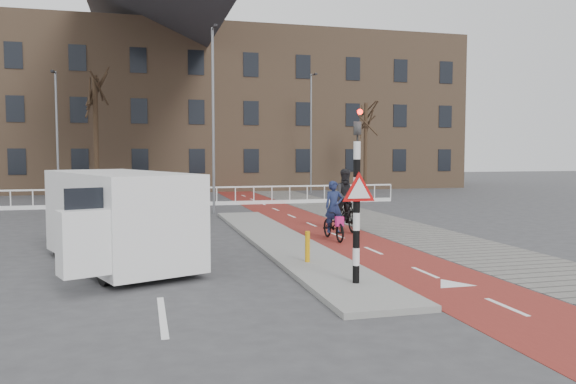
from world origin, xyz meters
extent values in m
plane|color=#38383A|center=(0.00, 0.00, 0.00)|extent=(120.00, 120.00, 0.00)
cube|color=maroon|center=(1.50, 10.00, 0.01)|extent=(2.50, 60.00, 0.01)
cube|color=slate|center=(4.30, 10.00, 0.01)|extent=(3.00, 60.00, 0.01)
cube|color=gray|center=(-0.70, 4.00, 0.06)|extent=(1.80, 16.00, 0.12)
cylinder|color=black|center=(-0.60, -2.00, 1.56)|extent=(0.14, 0.14, 2.88)
imported|color=black|center=(-0.60, -2.00, 3.40)|extent=(0.13, 0.16, 0.80)
cylinder|color=#FF0C05|center=(-0.60, -2.14, 3.58)|extent=(0.11, 0.02, 0.11)
cylinder|color=orange|center=(-0.93, 0.37, 0.49)|extent=(0.12, 0.12, 0.75)
imported|color=black|center=(1.07, 4.16, 0.48)|extent=(0.65, 1.80, 0.94)
imported|color=#192247|center=(1.07, 4.16, 1.07)|extent=(0.60, 0.40, 1.64)
cube|color=#CA1C72|center=(1.06, 3.61, 0.66)|extent=(0.25, 0.16, 0.30)
imported|color=black|center=(2.19, 6.01, 0.63)|extent=(0.69, 2.10, 1.25)
imported|color=black|center=(2.19, 6.01, 1.23)|extent=(0.99, 0.79, 1.95)
cube|color=white|center=(-5.37, 1.64, 1.23)|extent=(3.97, 5.77, 2.14)
cube|color=#1B7C3E|center=(-6.45, 1.64, 1.13)|extent=(1.29, 3.19, 0.55)
cube|color=#1B7C3E|center=(-4.28, 1.64, 1.13)|extent=(1.29, 3.19, 0.55)
cube|color=black|center=(-5.37, -0.69, 1.63)|extent=(1.81, 0.76, 0.90)
cylinder|color=black|center=(-5.54, -0.39, 0.37)|extent=(0.53, 0.80, 0.75)
cylinder|color=black|center=(-3.85, 0.28, 0.37)|extent=(0.53, 0.80, 0.75)
cylinder|color=black|center=(-6.88, 2.99, 0.37)|extent=(0.53, 0.80, 0.75)
cylinder|color=black|center=(-5.19, 3.67, 0.37)|extent=(0.53, 0.80, 0.75)
cube|color=silver|center=(-5.00, 17.00, 0.95)|extent=(28.00, 0.08, 0.08)
cube|color=silver|center=(-5.00, 17.00, 0.10)|extent=(28.00, 0.10, 0.20)
cube|color=#7F6047|center=(-3.00, 32.00, 6.00)|extent=(46.00, 10.00, 12.00)
cylinder|color=black|center=(-7.41, 22.59, 3.66)|extent=(0.30, 0.30, 7.31)
cylinder|color=black|center=(10.00, 23.23, 3.08)|extent=(0.25, 0.25, 6.15)
cylinder|color=slate|center=(-1.63, 13.07, 4.20)|extent=(0.12, 0.12, 8.39)
cylinder|color=slate|center=(-9.22, 20.03, 3.57)|extent=(0.12, 0.12, 7.14)
cylinder|color=slate|center=(6.44, 24.35, 4.06)|extent=(0.12, 0.12, 8.13)
camera|label=1|loc=(-4.79, -12.58, 2.77)|focal=35.00mm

